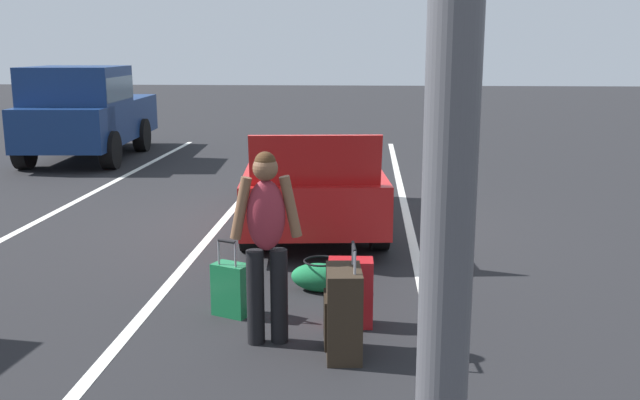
# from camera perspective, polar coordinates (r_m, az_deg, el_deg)

# --- Properties ---
(ground_plane) EXTENTS (80.00, 80.00, 0.00)m
(ground_plane) POSITION_cam_1_polar(r_m,az_deg,el_deg) (10.16, -0.59, -2.03)
(ground_plane) COLOR black
(lot_line_near) EXTENTS (18.00, 0.12, 0.01)m
(lot_line_near) POSITION_cam_1_polar(r_m,az_deg,el_deg) (10.14, 7.16, -2.14)
(lot_line_near) COLOR silver
(lot_line_near) RESTS_ON ground_plane
(lot_line_mid) EXTENTS (18.00, 0.12, 0.01)m
(lot_line_mid) POSITION_cam_1_polar(r_m,az_deg,el_deg) (10.34, -7.95, -1.89)
(lot_line_mid) COLOR silver
(lot_line_mid) RESTS_ON ground_plane
(lot_line_far) EXTENTS (18.00, 0.12, 0.01)m
(lot_line_far) POSITION_cam_1_polar(r_m,az_deg,el_deg) (11.21, -21.59, -1.55)
(lot_line_far) COLOR silver
(lot_line_far) RESTS_ON ground_plane
(convertible_car) EXTENTS (4.29, 2.14, 1.53)m
(convertible_car) POSITION_cam_1_polar(r_m,az_deg,el_deg) (10.22, -0.62, 1.46)
(convertible_car) COLOR red
(convertible_car) RESTS_ON ground_plane
(suitcase_large_black) EXTENTS (0.50, 0.34, 0.94)m
(suitcase_large_black) POSITION_cam_1_polar(r_m,az_deg,el_deg) (5.83, 1.88, -9.04)
(suitcase_large_black) COLOR #2D2319
(suitcase_large_black) RESTS_ON ground_plane
(suitcase_medium_bright) EXTENTS (0.25, 0.41, 0.62)m
(suitcase_medium_bright) POSITION_cam_1_polar(r_m,az_deg,el_deg) (6.47, 2.47, -7.44)
(suitcase_medium_bright) COLOR red
(suitcase_medium_bright) RESTS_ON ground_plane
(suitcase_small_carryon) EXTENTS (0.32, 0.39, 0.75)m
(suitcase_small_carryon) POSITION_cam_1_polar(r_m,az_deg,el_deg) (6.78, -7.12, -7.12)
(suitcase_small_carryon) COLOR #19723F
(suitcase_small_carryon) RESTS_ON ground_plane
(duffel_bag) EXTENTS (0.43, 0.68, 0.34)m
(duffel_bag) POSITION_cam_1_polar(r_m,az_deg,el_deg) (7.38, 0.11, -6.19)
(duffel_bag) COLOR #19723F
(duffel_bag) RESTS_ON ground_plane
(traveler_person) EXTENTS (0.28, 0.61, 1.65)m
(traveler_person) POSITION_cam_1_polar(r_m,az_deg,el_deg) (5.93, -4.32, -3.01)
(traveler_person) COLOR black
(traveler_person) RESTS_ON ground_plane
(parked_pickup_truck_far) EXTENTS (5.12, 2.32, 2.10)m
(parked_pickup_truck_far) POSITION_cam_1_polar(r_m,az_deg,el_deg) (16.93, -18.32, 6.81)
(parked_pickup_truck_far) COLOR navy
(parked_pickup_truck_far) RESTS_ON ground_plane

